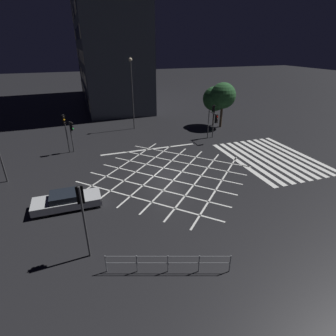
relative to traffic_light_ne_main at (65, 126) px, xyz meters
name	(u,v)px	position (x,y,z in m)	size (l,w,h in m)	color
ground_plane	(168,174)	(-8.12, -8.22, -2.91)	(200.00, 200.00, 0.00)	black
road_markings	(237,162)	(-7.85, -15.46, -2.91)	(15.69, 22.73, 0.01)	silver
office_building	(105,27)	(26.09, -8.21, 10.19)	(28.73, 10.06, 26.21)	#3D424C
traffic_light_ne_main	(65,126)	(0.00, 0.00, 0.00)	(0.39, 0.36, 4.07)	#424244
traffic_light_se_cross	(213,115)	(-0.50, -16.55, -0.08)	(0.36, 0.39, 3.95)	#424244
traffic_light_se_main	(213,120)	(-1.56, -16.01, -0.42)	(2.13, 0.36, 3.41)	#424244
traffic_light_ne_cross	(72,130)	(0.14, -0.54, -0.55)	(0.36, 0.39, 3.29)	#424244
traffic_light_nw_main	(82,208)	(-16.01, -0.94, 0.17)	(0.39, 0.36, 4.32)	#424244
street_lamp_west	(132,84)	(6.30, -8.37, 2.88)	(0.44, 0.44, 8.91)	#424244
street_tree_near	(223,96)	(3.19, -19.81, 1.31)	(3.38, 3.38, 5.93)	brown
street_tree_far	(215,99)	(4.21, -19.23, 0.77)	(3.29, 3.29, 5.33)	brown
waiting_car	(67,200)	(-10.73, 0.20, -2.35)	(1.79, 4.61, 1.15)	#B7BABC
pedestrian_railing	(168,262)	(-18.53, -4.60, -2.24)	(2.09, 5.92, 1.05)	gray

